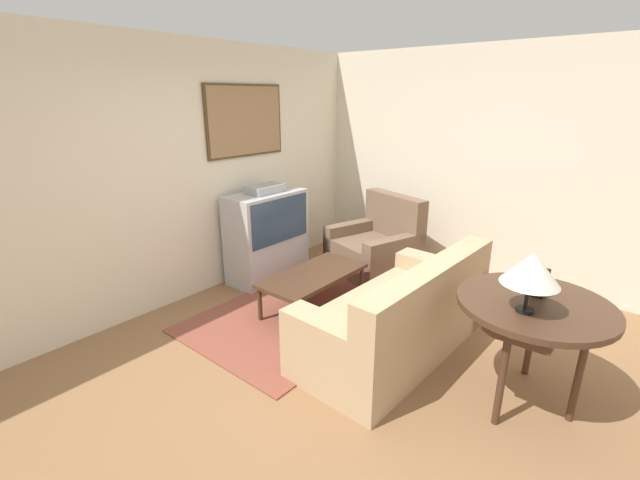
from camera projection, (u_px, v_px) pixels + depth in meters
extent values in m
plane|color=#8E6642|center=(345.00, 362.00, 3.61)|extent=(12.00, 12.00, 0.00)
cube|color=beige|center=(183.00, 175.00, 4.46)|extent=(12.00, 0.06, 2.70)
cube|color=#4C381E|center=(245.00, 121.00, 4.89)|extent=(1.11, 0.03, 0.80)
cube|color=#93704C|center=(246.00, 121.00, 4.88)|extent=(1.06, 0.01, 0.75)
cube|color=beige|center=(478.00, 165.00, 5.10)|extent=(0.06, 12.00, 2.70)
cube|color=brown|center=(311.00, 306.00, 4.56)|extent=(2.58, 1.54, 0.01)
cube|color=#B7B7BC|center=(268.00, 259.00, 5.25)|extent=(0.98, 0.47, 0.48)
cube|color=#B7B7BC|center=(266.00, 217.00, 5.08)|extent=(0.98, 0.47, 0.59)
cube|color=#2D425B|center=(281.00, 220.00, 4.93)|extent=(0.88, 0.01, 0.52)
cube|color=#9E9EA3|center=(265.00, 189.00, 4.97)|extent=(0.44, 0.26, 0.09)
cube|color=tan|center=(393.00, 326.00, 3.75)|extent=(1.92, 0.94, 0.44)
cube|color=tan|center=(431.00, 292.00, 3.40)|extent=(1.90, 0.29, 0.44)
cube|color=tan|center=(438.00, 288.00, 4.31)|extent=(0.27, 0.88, 0.60)
cube|color=tan|center=(333.00, 359.00, 3.14)|extent=(0.27, 0.88, 0.60)
cube|color=#877154|center=(440.00, 277.00, 3.80)|extent=(0.36, 0.13, 0.34)
cube|color=#877154|center=(387.00, 311.00, 3.20)|extent=(0.36, 0.13, 0.34)
cube|color=brown|center=(372.00, 256.00, 5.40)|extent=(1.11, 1.16, 0.43)
cube|color=brown|center=(395.00, 215.00, 5.43)|extent=(0.45, 0.96, 0.54)
cube|color=brown|center=(353.00, 243.00, 5.69)|extent=(0.88, 0.40, 0.57)
cube|color=brown|center=(394.00, 260.00, 5.07)|extent=(0.88, 0.40, 0.57)
cube|color=#472D1E|center=(313.00, 275.00, 4.41)|extent=(1.18, 0.57, 0.04)
cylinder|color=#472D1E|center=(295.00, 320.00, 3.94)|extent=(0.04, 0.04, 0.36)
cylinder|color=#472D1E|center=(361.00, 282.00, 4.73)|extent=(0.04, 0.04, 0.36)
cylinder|color=#472D1E|center=(260.00, 304.00, 4.22)|extent=(0.04, 0.04, 0.36)
cylinder|color=#472D1E|center=(328.00, 272.00, 5.01)|extent=(0.04, 0.04, 0.36)
cylinder|color=#472D1E|center=(535.00, 305.00, 2.93)|extent=(1.03, 1.03, 0.04)
cube|color=#472D1E|center=(534.00, 313.00, 2.95)|extent=(0.88, 0.41, 0.08)
cylinder|color=#472D1E|center=(502.00, 376.00, 2.82)|extent=(0.05, 0.05, 0.76)
cylinder|color=#472D1E|center=(532.00, 332.00, 3.35)|extent=(0.05, 0.05, 0.76)
cylinder|color=#472D1E|center=(579.00, 373.00, 2.85)|extent=(0.05, 0.05, 0.76)
cylinder|color=black|center=(525.00, 310.00, 2.78)|extent=(0.11, 0.11, 0.02)
cylinder|color=black|center=(529.00, 284.00, 2.72)|extent=(0.02, 0.02, 0.35)
cone|color=silver|center=(532.00, 268.00, 2.69)|extent=(0.36, 0.36, 0.21)
cube|color=black|center=(540.00, 283.00, 3.00)|extent=(0.14, 0.09, 0.18)
cylinder|color=white|center=(548.00, 280.00, 2.96)|extent=(0.09, 0.01, 0.09)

